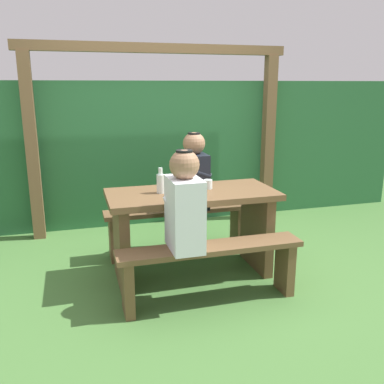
# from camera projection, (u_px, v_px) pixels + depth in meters

# --- Properties ---
(ground_plane) EXTENTS (12.00, 12.00, 0.00)m
(ground_plane) POSITION_uv_depth(u_px,v_px,m) (192.00, 274.00, 3.67)
(ground_plane) COLOR #426F33
(hedge_backdrop) EXTENTS (6.40, 0.84, 1.65)m
(hedge_backdrop) POSITION_uv_depth(u_px,v_px,m) (150.00, 149.00, 5.23)
(hedge_backdrop) COLOR #296336
(hedge_backdrop) RESTS_ON ground_plane
(pergola_post_left) EXTENTS (0.12, 0.12, 1.92)m
(pergola_post_left) POSITION_uv_depth(u_px,v_px,m) (32.00, 149.00, 4.31)
(pergola_post_left) COLOR brown
(pergola_post_left) RESTS_ON ground_plane
(pergola_post_right) EXTENTS (0.12, 0.12, 1.92)m
(pergola_post_right) POSITION_uv_depth(u_px,v_px,m) (268.00, 140.00, 5.02)
(pergola_post_right) COLOR brown
(pergola_post_right) RESTS_ON ground_plane
(pergola_crossbeam) EXTENTS (2.90, 0.10, 0.10)m
(pergola_crossbeam) POSITION_uv_depth(u_px,v_px,m) (157.00, 48.00, 4.41)
(pergola_crossbeam) COLOR brown
(pergola_crossbeam) RESTS_ON pergola_post_left
(picnic_table) EXTENTS (1.40, 0.64, 0.74)m
(picnic_table) POSITION_uv_depth(u_px,v_px,m) (192.00, 219.00, 3.54)
(picnic_table) COLOR brown
(picnic_table) RESTS_ON ground_plane
(bench_near) EXTENTS (1.40, 0.24, 0.46)m
(bench_near) POSITION_uv_depth(u_px,v_px,m) (211.00, 262.00, 3.12)
(bench_near) COLOR brown
(bench_near) RESTS_ON ground_plane
(bench_far) EXTENTS (1.40, 0.24, 0.46)m
(bench_far) POSITION_uv_depth(u_px,v_px,m) (178.00, 221.00, 4.05)
(bench_far) COLOR brown
(bench_far) RESTS_ON ground_plane
(person_white_shirt) EXTENTS (0.25, 0.35, 0.72)m
(person_white_shirt) POSITION_uv_depth(u_px,v_px,m) (184.00, 204.00, 2.95)
(person_white_shirt) COLOR silver
(person_white_shirt) RESTS_ON bench_near
(person_black_coat) EXTENTS (0.25, 0.35, 0.72)m
(person_black_coat) POSITION_uv_depth(u_px,v_px,m) (194.00, 173.00, 3.98)
(person_black_coat) COLOR black
(person_black_coat) RESTS_ON bench_far
(drinking_glass) EXTENTS (0.08, 0.08, 0.08)m
(drinking_glass) POSITION_uv_depth(u_px,v_px,m) (208.00, 184.00, 3.57)
(drinking_glass) COLOR silver
(drinking_glass) RESTS_ON picnic_table
(bottle_left) EXTENTS (0.07, 0.07, 0.21)m
(bottle_left) POSITION_uv_depth(u_px,v_px,m) (161.00, 183.00, 3.41)
(bottle_left) COLOR silver
(bottle_left) RESTS_ON picnic_table
(cell_phone) EXTENTS (0.11, 0.15, 0.01)m
(cell_phone) POSITION_uv_depth(u_px,v_px,m) (186.00, 188.00, 3.59)
(cell_phone) COLOR silver
(cell_phone) RESTS_ON picnic_table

